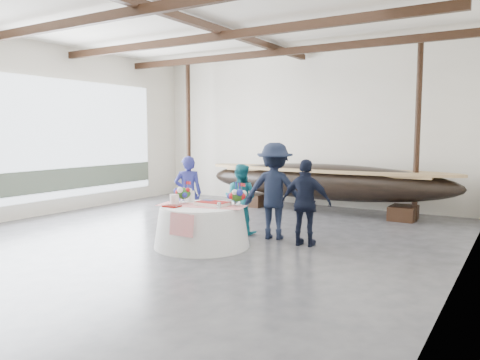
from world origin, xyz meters
The scene contains 14 objects.
floor centered at (0.00, 0.00, 0.00)m, with size 10.00×12.00×0.01m, color #3D3D42.
wall_back centered at (0.00, 6.00, 2.25)m, with size 10.00×0.02×4.50m, color silver.
wall_left centered at (-5.00, 0.00, 2.25)m, with size 0.02×12.00×4.50m, color silver.
wall_right centered at (5.00, 0.00, 2.25)m, with size 0.02×12.00×4.50m, color silver.
ceiling centered at (0.00, 0.00, 4.50)m, with size 10.00×12.00×0.01m, color white.
pavilion_structure centered at (0.00, 0.83, 4.00)m, with size 9.80×11.76×4.50m.
open_bay centered at (-4.95, 1.00, 1.83)m, with size 0.03×7.00×3.20m.
longboat_display centered at (1.11, 4.86, 0.85)m, with size 7.09×1.42×1.33m.
banquet_table centered at (0.54, 0.05, 0.39)m, with size 1.84×1.84×0.79m.
tabletop_items centered at (0.54, 0.20, 0.94)m, with size 1.78×1.02×0.40m.
guest_woman_blue centered at (-0.59, 1.09, 0.83)m, with size 0.61×0.40×1.66m, color navy.
guest_woman_teal centered at (0.58, 1.40, 0.76)m, with size 0.74×0.57×1.51m, color teal.
guest_man_left centered at (1.43, 1.36, 0.99)m, with size 1.28×0.73×1.98m, color black.
guest_man_right centered at (2.23, 1.13, 0.84)m, with size 0.98×0.41×1.68m, color black.
Camera 1 is at (5.81, -7.09, 2.21)m, focal length 35.00 mm.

